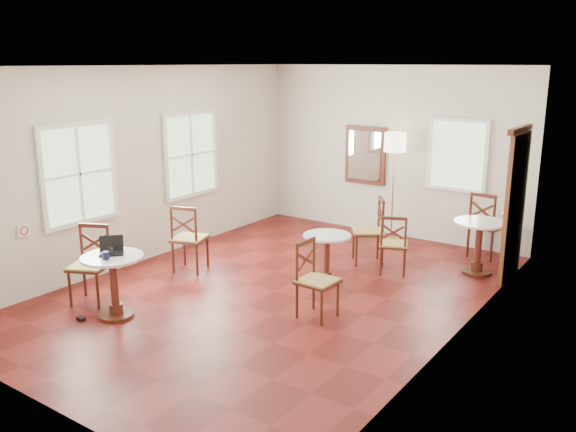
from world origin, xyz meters
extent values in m
plane|color=#5B130F|center=(0.00, 0.00, 0.00)|extent=(7.00, 7.00, 0.00)
cube|color=beige|center=(0.00, 3.50, 1.50)|extent=(5.00, 0.02, 3.00)
cube|color=beige|center=(0.00, -3.50, 1.50)|extent=(5.00, 0.02, 3.00)
cube|color=beige|center=(-2.50, 0.00, 1.50)|extent=(0.02, 7.00, 3.00)
cube|color=beige|center=(2.50, 0.00, 1.50)|extent=(0.02, 7.00, 3.00)
cube|color=white|center=(0.00, 0.00, 3.00)|extent=(5.00, 7.00, 0.02)
cube|color=brown|center=(2.46, 2.40, 1.05)|extent=(0.06, 0.90, 2.10)
cube|color=#461E11|center=(2.44, 2.40, 2.15)|extent=(0.08, 1.02, 0.08)
sphere|color=#BF8C3F|center=(2.40, 2.08, 1.00)|extent=(0.07, 0.07, 0.07)
cube|color=#541F16|center=(-0.50, 3.46, 1.40)|extent=(0.80, 0.05, 1.05)
cube|color=white|center=(-0.50, 3.43, 1.40)|extent=(0.64, 0.02, 0.88)
cube|color=white|center=(-2.47, -2.10, 0.95)|extent=(0.02, 0.16, 0.16)
torus|color=red|center=(-2.46, -2.10, 0.95)|extent=(0.02, 0.12, 0.12)
cube|color=white|center=(-2.47, -1.20, 1.55)|extent=(0.06, 1.22, 1.42)
cube|color=white|center=(-2.47, 1.00, 1.55)|extent=(0.06, 1.22, 1.42)
cube|color=white|center=(1.20, 3.47, 1.55)|extent=(1.02, 0.06, 1.22)
cylinder|color=#461E11|center=(-1.10, -1.82, 0.02)|extent=(0.43, 0.43, 0.04)
cylinder|color=#461E11|center=(-1.10, -1.82, 0.11)|extent=(0.17, 0.17, 0.13)
cylinder|color=#541F16|center=(-1.10, -1.82, 0.43)|extent=(0.10, 0.10, 0.64)
cylinder|color=#461E11|center=(-1.10, -1.82, 0.72)|extent=(0.15, 0.15, 0.06)
cylinder|color=silver|center=(-1.10, -1.82, 0.77)|extent=(0.74, 0.74, 0.03)
cylinder|color=#461E11|center=(0.39, 0.70, 0.02)|extent=(0.38, 0.38, 0.04)
cylinder|color=#461E11|center=(0.39, 0.70, 0.10)|extent=(0.15, 0.15, 0.11)
cylinder|color=#541F16|center=(0.39, 0.70, 0.38)|extent=(0.09, 0.09, 0.57)
cylinder|color=#461E11|center=(0.39, 0.70, 0.65)|extent=(0.13, 0.13, 0.06)
cylinder|color=silver|center=(0.39, 0.70, 0.69)|extent=(0.67, 0.67, 0.03)
cylinder|color=#461E11|center=(2.02, 2.30, 0.02)|extent=(0.43, 0.43, 0.04)
cylinder|color=#461E11|center=(2.02, 2.30, 0.11)|extent=(0.17, 0.17, 0.13)
cylinder|color=#541F16|center=(2.02, 2.30, 0.43)|extent=(0.10, 0.10, 0.65)
cylinder|color=#461E11|center=(2.02, 2.30, 0.73)|extent=(0.15, 0.15, 0.06)
cylinder|color=silver|center=(2.02, 2.30, 0.78)|extent=(0.76, 0.76, 0.03)
cylinder|color=#461E11|center=(-1.44, 0.21, 0.24)|extent=(0.04, 0.04, 0.48)
cylinder|color=#461E11|center=(-1.31, -0.15, 0.24)|extent=(0.04, 0.04, 0.48)
cylinder|color=#461E11|center=(-1.80, 0.09, 0.24)|extent=(0.04, 0.04, 0.48)
cylinder|color=#461E11|center=(-1.68, -0.28, 0.24)|extent=(0.04, 0.04, 0.48)
cube|color=#461E11|center=(-1.56, -0.03, 0.49)|extent=(0.60, 0.60, 0.03)
cube|color=#A18541|center=(-1.56, -0.03, 0.50)|extent=(0.57, 0.57, 0.04)
cylinder|color=#461E11|center=(-1.31, -0.15, 0.75)|extent=(0.04, 0.04, 0.54)
cylinder|color=#461E11|center=(-1.68, -0.28, 0.75)|extent=(0.04, 0.04, 0.54)
cube|color=#461E11|center=(-1.50, -0.21, 1.00)|extent=(0.40, 0.17, 0.05)
cube|color=#541F16|center=(-1.50, -0.21, 0.76)|extent=(0.34, 0.14, 0.24)
cube|color=#541F16|center=(-1.50, -0.21, 0.76)|extent=(0.34, 0.14, 0.24)
cylinder|color=#461E11|center=(-1.83, -1.94, 0.24)|extent=(0.04, 0.04, 0.48)
cylinder|color=#461E11|center=(-2.00, -1.60, 0.24)|extent=(0.04, 0.04, 0.48)
cylinder|color=#461E11|center=(-1.49, -1.78, 0.24)|extent=(0.04, 0.04, 0.48)
cylinder|color=#461E11|center=(-1.65, -1.43, 0.24)|extent=(0.04, 0.04, 0.48)
cube|color=#461E11|center=(-1.74, -1.69, 0.48)|extent=(0.62, 0.62, 0.03)
cube|color=#A18541|center=(-1.74, -1.69, 0.50)|extent=(0.59, 0.59, 0.04)
cylinder|color=#461E11|center=(-2.00, -1.60, 0.74)|extent=(0.04, 0.04, 0.53)
cylinder|color=#461E11|center=(-1.65, -1.43, 0.74)|extent=(0.04, 0.04, 0.53)
cube|color=#461E11|center=(-1.83, -1.52, 0.98)|extent=(0.38, 0.21, 0.05)
cube|color=#541F16|center=(-1.83, -1.52, 0.75)|extent=(0.32, 0.17, 0.23)
cube|color=#541F16|center=(-1.83, -1.52, 0.75)|extent=(0.32, 0.17, 0.23)
cylinder|color=#461E11|center=(1.08, 1.84, 0.21)|extent=(0.03, 0.03, 0.42)
cylinder|color=#461E11|center=(1.20, 1.52, 0.21)|extent=(0.03, 0.03, 0.42)
cylinder|color=#461E11|center=(0.76, 1.71, 0.21)|extent=(0.03, 0.03, 0.42)
cylinder|color=#461E11|center=(0.89, 1.39, 0.21)|extent=(0.03, 0.03, 0.42)
cube|color=#461E11|center=(0.98, 1.62, 0.43)|extent=(0.54, 0.54, 0.03)
cube|color=#A18541|center=(0.98, 1.62, 0.44)|extent=(0.52, 0.52, 0.04)
cylinder|color=#461E11|center=(1.20, 1.52, 0.66)|extent=(0.03, 0.03, 0.47)
cylinder|color=#461E11|center=(0.89, 1.39, 0.66)|extent=(0.03, 0.03, 0.47)
cube|color=#461E11|center=(1.05, 1.46, 0.88)|extent=(0.34, 0.17, 0.05)
cube|color=#541F16|center=(1.05, 1.46, 0.67)|extent=(0.29, 0.14, 0.21)
cube|color=#541F16|center=(1.05, 1.46, 0.67)|extent=(0.29, 0.14, 0.21)
cylinder|color=#461E11|center=(1.11, -0.58, 0.23)|extent=(0.04, 0.04, 0.45)
cylinder|color=#461E11|center=(0.75, -0.57, 0.23)|extent=(0.04, 0.04, 0.45)
cylinder|color=#461E11|center=(1.12, -0.22, 0.23)|extent=(0.04, 0.04, 0.45)
cylinder|color=#461E11|center=(0.76, -0.21, 0.23)|extent=(0.04, 0.04, 0.45)
cube|color=#461E11|center=(0.93, -0.40, 0.46)|extent=(0.45, 0.45, 0.03)
cube|color=#A18541|center=(0.93, -0.40, 0.47)|extent=(0.43, 0.43, 0.04)
cylinder|color=#461E11|center=(0.75, -0.57, 0.70)|extent=(0.04, 0.04, 0.50)
cylinder|color=#461E11|center=(0.76, -0.21, 0.70)|extent=(0.04, 0.04, 0.50)
cube|color=#461E11|center=(0.75, -0.39, 0.93)|extent=(0.05, 0.38, 0.05)
cube|color=#541F16|center=(0.75, -0.39, 0.71)|extent=(0.03, 0.32, 0.22)
cube|color=#541F16|center=(0.75, -0.39, 0.71)|extent=(0.03, 0.32, 0.22)
cylinder|color=#461E11|center=(2.11, 3.32, 0.25)|extent=(0.04, 0.04, 0.50)
cylinder|color=#461E11|center=(2.04, 2.93, 0.25)|extent=(0.04, 0.04, 0.50)
cylinder|color=#461E11|center=(1.72, 3.40, 0.25)|extent=(0.04, 0.04, 0.50)
cylinder|color=#461E11|center=(1.64, 3.00, 0.25)|extent=(0.04, 0.04, 0.50)
cube|color=#461E11|center=(1.88, 3.16, 0.51)|extent=(0.58, 0.58, 0.03)
cube|color=#A18541|center=(1.88, 3.16, 0.53)|extent=(0.55, 0.55, 0.04)
cylinder|color=#461E11|center=(2.04, 2.93, 0.78)|extent=(0.04, 0.04, 0.56)
cylinder|color=#461E11|center=(1.64, 3.00, 0.78)|extent=(0.04, 0.04, 0.56)
cube|color=#461E11|center=(1.84, 2.97, 1.04)|extent=(0.43, 0.12, 0.06)
cube|color=#541F16|center=(1.84, 2.97, 0.80)|extent=(0.36, 0.10, 0.25)
cube|color=#541F16|center=(1.84, 2.97, 0.80)|extent=(0.36, 0.10, 0.25)
cylinder|color=#461E11|center=(0.18, 1.85, 0.24)|extent=(0.04, 0.04, 0.49)
cylinder|color=#461E11|center=(0.50, 2.08, 0.24)|extent=(0.04, 0.04, 0.49)
cylinder|color=#461E11|center=(0.41, 1.54, 0.24)|extent=(0.04, 0.04, 0.49)
cylinder|color=#461E11|center=(0.72, 1.76, 0.24)|extent=(0.04, 0.04, 0.49)
cube|color=#461E11|center=(0.45, 1.81, 0.49)|extent=(0.66, 0.66, 0.03)
cube|color=#A18541|center=(0.45, 1.81, 0.51)|extent=(0.63, 0.63, 0.04)
cylinder|color=#461E11|center=(0.50, 2.08, 0.76)|extent=(0.04, 0.04, 0.54)
cylinder|color=#461E11|center=(0.72, 1.76, 0.76)|extent=(0.04, 0.04, 0.54)
cube|color=#461E11|center=(0.61, 1.92, 1.00)|extent=(0.27, 0.36, 0.05)
cube|color=#541F16|center=(0.61, 1.92, 0.77)|extent=(0.23, 0.30, 0.24)
cube|color=#541F16|center=(0.61, 1.92, 0.77)|extent=(0.23, 0.30, 0.24)
cylinder|color=#BF8C3F|center=(0.22, 3.15, 0.02)|extent=(0.30, 0.30, 0.03)
cylinder|color=#BF8C3F|center=(0.22, 3.15, 0.86)|extent=(0.03, 0.03, 1.73)
cylinder|color=beige|center=(0.22, 3.15, 1.73)|extent=(0.37, 0.37, 0.32)
cube|color=black|center=(-1.16, -1.78, 0.80)|extent=(0.35, 0.35, 0.02)
cube|color=black|center=(-1.16, -1.78, 0.81)|extent=(0.25, 0.25, 0.00)
cube|color=black|center=(-1.23, -1.71, 0.89)|extent=(0.24, 0.25, 0.19)
cube|color=silver|center=(-1.23, -1.71, 0.89)|extent=(0.20, 0.21, 0.16)
ellipsoid|color=black|center=(-1.18, -1.89, 0.81)|extent=(0.11, 0.09, 0.04)
cylinder|color=#111138|center=(-1.06, -1.94, 0.83)|extent=(0.08, 0.08, 0.09)
torus|color=#111138|center=(-1.02, -1.94, 0.83)|extent=(0.06, 0.01, 0.06)
cylinder|color=white|center=(-1.13, -1.80, 0.84)|extent=(0.06, 0.06, 0.10)
cube|color=black|center=(-1.37, -2.14, 0.02)|extent=(0.11, 0.06, 0.04)
camera|label=1|loc=(4.59, -6.24, 3.05)|focal=37.57mm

